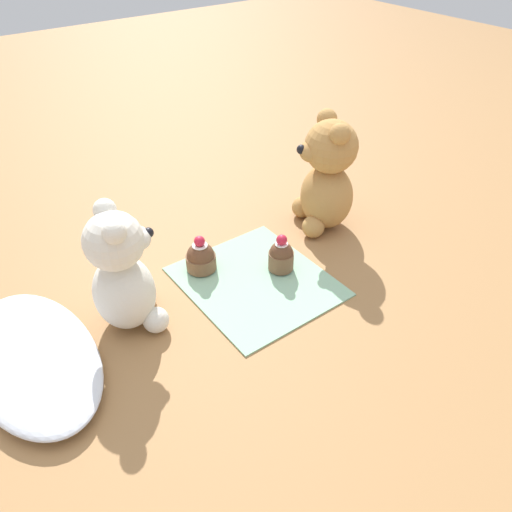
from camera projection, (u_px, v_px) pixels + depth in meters
ground_plane at (256, 282)px, 0.85m from camera, size 4.00×4.00×0.00m
knitted_placemat at (256, 281)px, 0.85m from camera, size 0.25×0.23×0.01m
tulle_cloth at (33, 358)px, 0.69m from camera, size 0.30×0.16×0.04m
teddy_bear_cream at (123, 274)px, 0.72m from camera, size 0.12×0.11×0.20m
teddy_bear_tan at (327, 177)px, 0.93m from camera, size 0.14×0.14×0.22m
cupcake_near_cream_bear at (201, 257)px, 0.86m from camera, size 0.05×0.05×0.07m
cupcake_near_tan_bear at (280, 254)px, 0.86m from camera, size 0.04×0.04×0.07m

